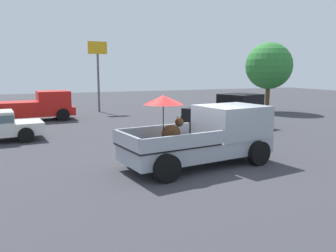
{
  "coord_description": "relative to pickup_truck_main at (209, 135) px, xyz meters",
  "views": [
    {
      "loc": [
        -5.24,
        -9.81,
        3.08
      ],
      "look_at": [
        -0.39,
        1.57,
        1.1
      ],
      "focal_mm": 37.28,
      "sensor_mm": 36.0,
      "label": 1
    }
  ],
  "objects": [
    {
      "name": "motel_sign",
      "position": [
        -0.2,
        16.14,
        2.66
      ],
      "size": [
        1.4,
        0.16,
        5.17
      ],
      "color": "#59595B",
      "rests_on": "ground"
    },
    {
      "name": "pickup_truck_red",
      "position": [
        -4.71,
        13.05,
        -0.1
      ],
      "size": [
        4.88,
        2.35,
        1.8
      ],
      "rotation": [
        0.0,
        0.0,
        0.05
      ],
      "color": "black",
      "rests_on": "ground"
    },
    {
      "name": "pickup_truck_main",
      "position": [
        0.0,
        0.0,
        0.0
      ],
      "size": [
        5.25,
        2.79,
        2.34
      ],
      "rotation": [
        0.0,
        0.0,
        0.13
      ],
      "color": "black",
      "rests_on": "ground"
    },
    {
      "name": "pickup_truck_far",
      "position": [
        4.48,
        5.77,
        -0.1
      ],
      "size": [
        5.12,
        3.25,
        1.8
      ],
      "rotation": [
        0.0,
        0.0,
        0.3
      ],
      "color": "black",
      "rests_on": "ground"
    },
    {
      "name": "tree_by_lot",
      "position": [
        11.51,
        11.32,
        2.43
      ],
      "size": [
        3.45,
        3.45,
        5.14
      ],
      "color": "brown",
      "rests_on": "ground"
    },
    {
      "name": "ground_plane",
      "position": [
        -0.43,
        -0.06,
        -0.97
      ],
      "size": [
        80.0,
        80.0,
        0.0
      ],
      "primitive_type": "plane",
      "color": "#38383D"
    }
  ]
}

